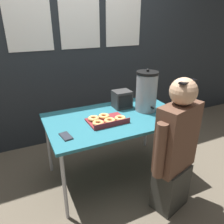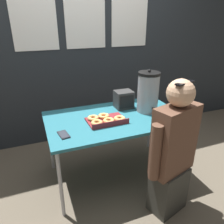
{
  "view_description": "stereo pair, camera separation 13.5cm",
  "coord_description": "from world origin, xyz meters",
  "views": [
    {
      "loc": [
        -0.87,
        -1.78,
        1.62
      ],
      "look_at": [
        -0.03,
        0.0,
        0.76
      ],
      "focal_mm": 35.0,
      "sensor_mm": 36.0,
      "label": 1
    },
    {
      "loc": [
        -0.75,
        -1.84,
        1.62
      ],
      "look_at": [
        -0.03,
        0.0,
        0.76
      ],
      "focal_mm": 35.0,
      "sensor_mm": 36.0,
      "label": 2
    }
  ],
  "objects": [
    {
      "name": "ground_plane",
      "position": [
        0.0,
        0.0,
        0.0
      ],
      "size": [
        12.0,
        12.0,
        0.0
      ],
      "primitive_type": "plane",
      "color": "brown"
    },
    {
      "name": "back_wall",
      "position": [
        0.0,
        1.05,
        1.44
      ],
      "size": [
        6.0,
        0.11,
        2.88
      ],
      "color": "#23282D",
      "rests_on": "ground"
    },
    {
      "name": "folding_table",
      "position": [
        0.0,
        0.0,
        0.66
      ],
      "size": [
        1.36,
        0.81,
        0.7
      ],
      "color": "#236675",
      "rests_on": "ground"
    },
    {
      "name": "donut_box",
      "position": [
        -0.13,
        -0.07,
        0.72
      ],
      "size": [
        0.37,
        0.26,
        0.05
      ],
      "rotation": [
        0.0,
        0.0,
        0.03
      ],
      "color": "maroon",
      "rests_on": "folding_table"
    },
    {
      "name": "coffee_urn",
      "position": [
        0.37,
        0.02,
        0.91
      ],
      "size": [
        0.23,
        0.25,
        0.45
      ],
      "color": "#939399",
      "rests_on": "folding_table"
    },
    {
      "name": "cell_phone",
      "position": [
        -0.55,
        -0.18,
        0.71
      ],
      "size": [
        0.1,
        0.16,
        0.01
      ],
      "rotation": [
        0.0,
        0.0,
        0.15
      ],
      "color": "black",
      "rests_on": "folding_table"
    },
    {
      "name": "space_heater",
      "position": [
        0.18,
        0.2,
        0.8
      ],
      "size": [
        0.19,
        0.17,
        0.19
      ],
      "color": "#333333",
      "rests_on": "folding_table"
    },
    {
      "name": "person_seated",
      "position": [
        0.26,
        -0.61,
        0.59
      ],
      "size": [
        0.51,
        0.29,
        1.22
      ],
      "rotation": [
        0.0,
        0.0,
        3.42
      ],
      "color": "#33332D",
      "rests_on": "ground"
    }
  ]
}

